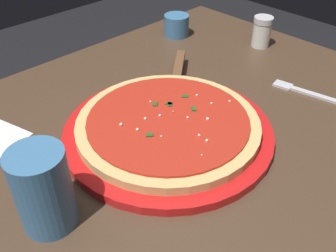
{
  "coord_description": "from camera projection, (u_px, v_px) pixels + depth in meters",
  "views": [
    {
      "loc": [
        0.39,
        0.35,
        1.16
      ],
      "look_at": [
        0.03,
        -0.02,
        0.76
      ],
      "focal_mm": 40.59,
      "sensor_mm": 36.0,
      "label": 1
    }
  ],
  "objects": [
    {
      "name": "cup_tall_drink",
      "position": [
        43.0,
        189.0,
        0.48
      ],
      "size": [
        0.07,
        0.07,
        0.12
      ],
      "primitive_type": "cylinder",
      "color": "teal",
      "rests_on": "restaurant_table"
    },
    {
      "name": "serving_plate",
      "position": [
        168.0,
        132.0,
        0.65
      ],
      "size": [
        0.36,
        0.36,
        0.02
      ],
      "primitive_type": "cylinder",
      "color": "red",
      "rests_on": "restaurant_table"
    },
    {
      "name": "fork",
      "position": [
        313.0,
        94.0,
        0.76
      ],
      "size": [
        0.05,
        0.19,
        0.0
      ],
      "color": "silver",
      "rests_on": "restaurant_table"
    },
    {
      "name": "parmesan_shaker",
      "position": [
        262.0,
        32.0,
        0.92
      ],
      "size": [
        0.05,
        0.05,
        0.07
      ],
      "color": "silver",
      "rests_on": "restaurant_table"
    },
    {
      "name": "pizza",
      "position": [
        168.0,
        124.0,
        0.64
      ],
      "size": [
        0.31,
        0.31,
        0.02
      ],
      "color": "#DBB26B",
      "rests_on": "serving_plate"
    },
    {
      "name": "restaurant_table",
      "position": [
        187.0,
        189.0,
        0.75
      ],
      "size": [
        0.98,
        0.82,
        0.74
      ],
      "color": "black",
      "rests_on": "ground_plane"
    },
    {
      "name": "cup_small_sauce",
      "position": [
        177.0,
        25.0,
        0.98
      ],
      "size": [
        0.06,
        0.06,
        0.05
      ],
      "primitive_type": "cylinder",
      "color": "teal",
      "rests_on": "restaurant_table"
    },
    {
      "name": "pizza_server",
      "position": [
        177.0,
        77.0,
        0.78
      ],
      "size": [
        0.2,
        0.17,
        0.01
      ],
      "color": "silver",
      "rests_on": "serving_plate"
    }
  ]
}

